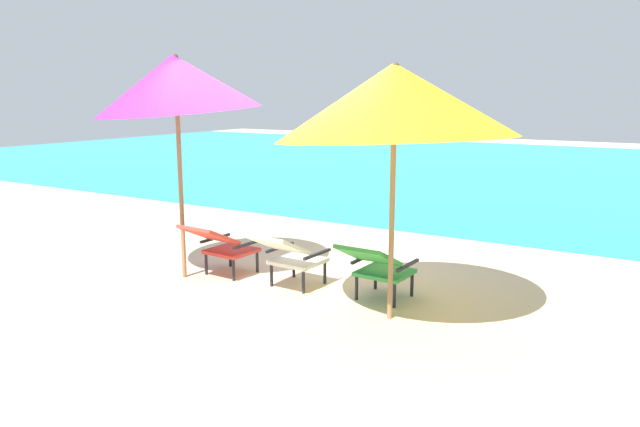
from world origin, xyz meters
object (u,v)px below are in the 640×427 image
Objects in this scene: lounge_chair_left at (221,244)px; beach_umbrella_right at (395,101)px; lounge_chair_right at (377,265)px; lounge_chair_center at (289,254)px; beach_umbrella_left at (176,83)px.

lounge_chair_left is 2.81m from beach_umbrella_right.
lounge_chair_left is 0.31× the size of beach_umbrella_right.
lounge_chair_center is at bearing -174.26° from lounge_chair_right.
lounge_chair_right is at bearing 9.03° from beach_umbrella_left.
lounge_chair_right is 0.31× the size of beach_umbrella_right.
beach_umbrella_right is (1.33, -0.24, 1.66)m from lounge_chair_center.
lounge_chair_right is (1.03, 0.10, 0.00)m from lounge_chair_center.
lounge_chair_left is 0.34× the size of beach_umbrella_left.
beach_umbrella_right reaches higher than lounge_chair_center.
beach_umbrella_right reaches higher than lounge_chair_right.
lounge_chair_center is 1.03m from lounge_chair_right.
lounge_chair_left is at bearing -175.82° from lounge_chair_right.
lounge_chair_center is at bearing 169.98° from beach_umbrella_right.
lounge_chair_right is at bearing 5.74° from lounge_chair_center.
lounge_chair_left and lounge_chair_center have the same top height.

